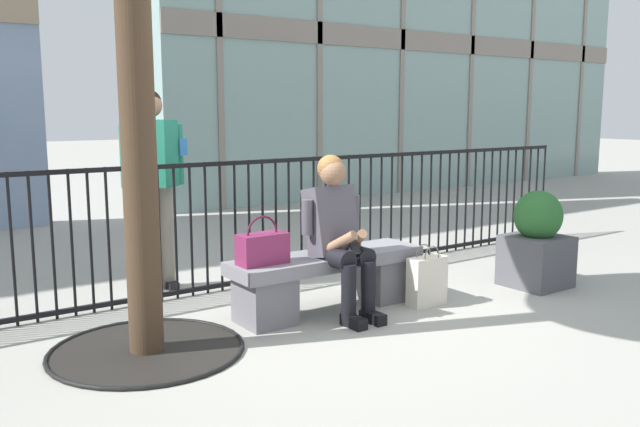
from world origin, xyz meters
The scene contains 8 objects.
ground_plane centered at (0.00, 0.00, 0.00)m, with size 60.00×60.00×0.00m, color #9E9B93.
stone_bench centered at (0.00, 0.00, 0.27)m, with size 1.60×0.44×0.45m.
seated_person_with_phone centered at (0.01, -0.13, 0.65)m, with size 0.52×0.66×1.21m.
handbag_on_bench centered at (-0.58, -0.01, 0.57)m, with size 0.36×0.18×0.35m.
shopping_bag centered at (0.73, -0.34, 0.20)m, with size 0.33×0.14×0.49m.
bystander_at_railing centered at (-0.84, 1.37, 1.00)m, with size 0.55×0.44×1.71m.
plaza_railing centered at (0.00, 0.98, 0.56)m, with size 7.96×0.04×1.12m.
planter centered at (1.93, -0.47, 0.39)m, with size 0.49×0.49×0.85m.
Camera 1 is at (-2.91, -4.04, 1.55)m, focal length 37.23 mm.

